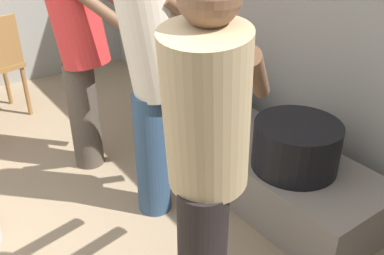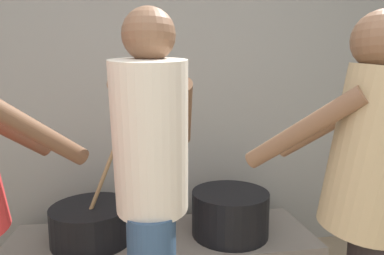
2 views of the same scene
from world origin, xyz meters
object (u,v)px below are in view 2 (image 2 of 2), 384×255
cooking_pot_secondary (230,213)px  cook_in_cream_shirt (151,179)px  cook_in_tan_shirt (372,196)px  cooking_pot_main (92,222)px

cooking_pot_secondary → cook_in_cream_shirt: cook_in_cream_shirt is taller
cook_in_cream_shirt → cook_in_tan_shirt: (0.79, -0.26, -0.02)m
cooking_pot_main → cook_in_cream_shirt: cook_in_cream_shirt is taller
cook_in_tan_shirt → cook_in_cream_shirt: bearing=161.6°
cooking_pot_secondary → cook_in_tan_shirt: 0.99m
cook_in_tan_shirt → cooking_pot_secondary: bearing=108.4°
cooking_pot_main → cook_in_cream_shirt: bearing=-62.3°
cook_in_tan_shirt → cooking_pot_main: bearing=141.2°
cooking_pot_secondary → cooking_pot_main: bearing=176.2°
cooking_pot_main → cook_in_cream_shirt: size_ratio=0.43×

